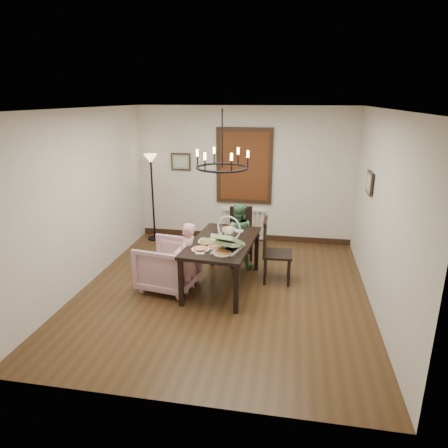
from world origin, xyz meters
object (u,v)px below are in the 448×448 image
(seated_man, at_px, (238,241))
(drinking_glass, at_px, (220,234))
(elderly_woman, at_px, (188,263))
(floor_lamp, at_px, (153,199))
(chair_right, at_px, (278,251))
(armchair, at_px, (168,265))
(baby_bouncer, at_px, (228,239))
(chair_far, at_px, (241,234))
(dining_table, at_px, (222,246))

(seated_man, xyz_separation_m, drinking_glass, (-0.20, -0.72, 0.36))
(elderly_woman, bearing_deg, floor_lamp, -140.05)
(elderly_woman, xyz_separation_m, drinking_glass, (0.44, 0.38, 0.39))
(chair_right, distance_m, elderly_woman, 1.50)
(armchair, xyz_separation_m, drinking_glass, (0.78, 0.32, 0.46))
(baby_bouncer, bearing_deg, elderly_woman, -176.29)
(armchair, height_order, drinking_glass, drinking_glass)
(armchair, bearing_deg, drinking_glass, 121.73)
(chair_right, bearing_deg, armchair, 106.33)
(chair_far, bearing_deg, chair_right, -63.07)
(floor_lamp, bearing_deg, drinking_glass, -46.01)
(chair_far, xyz_separation_m, chair_right, (0.72, -0.90, 0.05))
(baby_bouncer, distance_m, drinking_glass, 0.57)
(chair_far, bearing_deg, drinking_glass, -112.25)
(dining_table, height_order, armchair, dining_table)
(chair_far, distance_m, chair_right, 1.15)
(drinking_glass, distance_m, floor_lamp, 2.58)
(seated_man, distance_m, baby_bouncer, 1.32)
(drinking_glass, bearing_deg, dining_table, -61.74)
(drinking_glass, bearing_deg, elderly_woman, -139.54)
(elderly_woman, bearing_deg, chair_right, 122.85)
(elderly_woman, relative_size, baby_bouncer, 1.72)
(drinking_glass, bearing_deg, floor_lamp, 133.99)
(dining_table, relative_size, drinking_glass, 13.67)
(elderly_woman, distance_m, floor_lamp, 2.64)
(floor_lamp, bearing_deg, seated_man, -29.80)
(drinking_glass, height_order, floor_lamp, floor_lamp)
(elderly_woman, height_order, baby_bouncer, baby_bouncer)
(dining_table, xyz_separation_m, baby_bouncer, (0.16, -0.38, 0.26))
(armchair, height_order, baby_bouncer, baby_bouncer)
(armchair, xyz_separation_m, elderly_woman, (0.34, -0.06, 0.08))
(armchair, distance_m, seated_man, 1.43)
(dining_table, bearing_deg, seated_man, 86.39)
(chair_far, height_order, drinking_glass, chair_far)
(baby_bouncer, bearing_deg, chair_far, 105.55)
(chair_far, xyz_separation_m, floor_lamp, (-2.00, 0.72, 0.41))
(chair_right, height_order, armchair, chair_right)
(chair_right, distance_m, drinking_glass, 1.01)
(chair_right, distance_m, baby_bouncer, 1.11)
(chair_right, xyz_separation_m, drinking_glass, (-0.93, -0.23, 0.31))
(floor_lamp, bearing_deg, chair_right, -30.79)
(armchair, relative_size, elderly_woman, 0.92)
(armchair, height_order, seated_man, seated_man)
(dining_table, relative_size, chair_right, 1.63)
(chair_far, bearing_deg, dining_table, -108.24)
(elderly_woman, bearing_deg, baby_bouncer, 87.69)
(floor_lamp, bearing_deg, baby_bouncer, -49.54)
(dining_table, bearing_deg, elderly_woman, -148.65)
(elderly_woman, xyz_separation_m, floor_lamp, (-1.35, 2.23, 0.43))
(chair_far, height_order, elderly_woman, chair_far)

